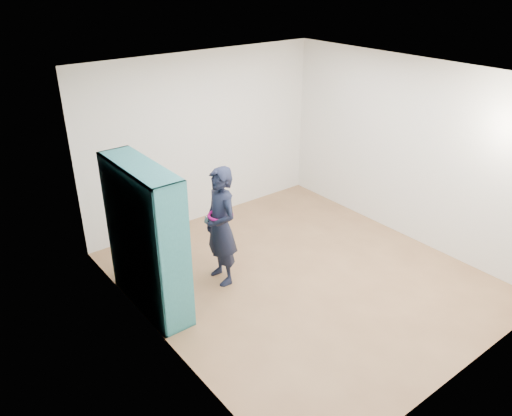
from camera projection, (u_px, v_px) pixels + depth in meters
floor at (300, 276)px, 6.55m from camera, size 4.50×4.50×0.00m
ceiling at (310, 75)px, 5.40m from camera, size 4.50×4.50×0.00m
wall_left at (154, 235)px, 4.88m from camera, size 0.02×4.50×2.60m
wall_right at (408, 151)px, 7.08m from camera, size 0.02×4.50×2.60m
wall_back at (204, 139)px, 7.57m from camera, size 4.00×0.02×2.60m
wall_front at (479, 266)px, 4.38m from camera, size 4.00×0.02×2.60m
bookshelf at (145, 242)px, 5.63m from camera, size 0.39×1.34×1.78m
person at (221, 226)px, 6.15m from camera, size 0.42×0.59×1.55m
smartphone at (206, 220)px, 6.08m from camera, size 0.02×0.08×0.12m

